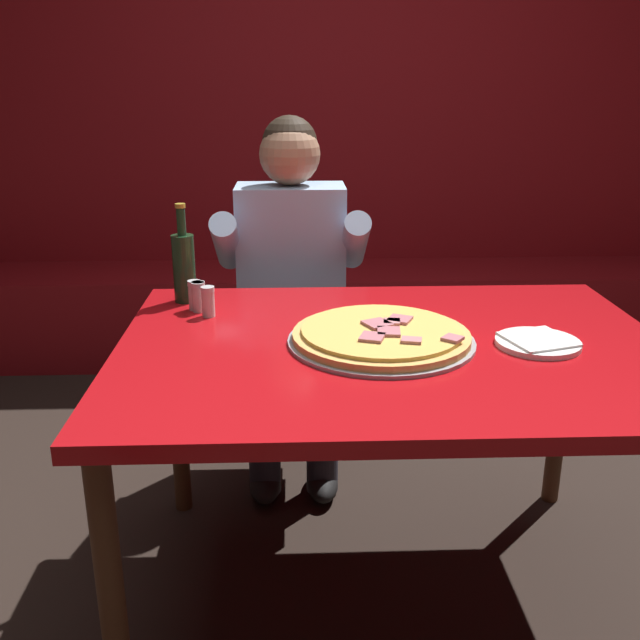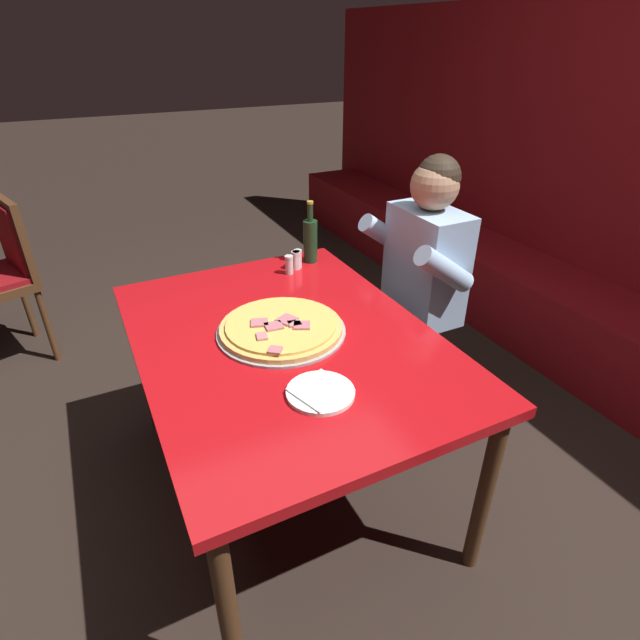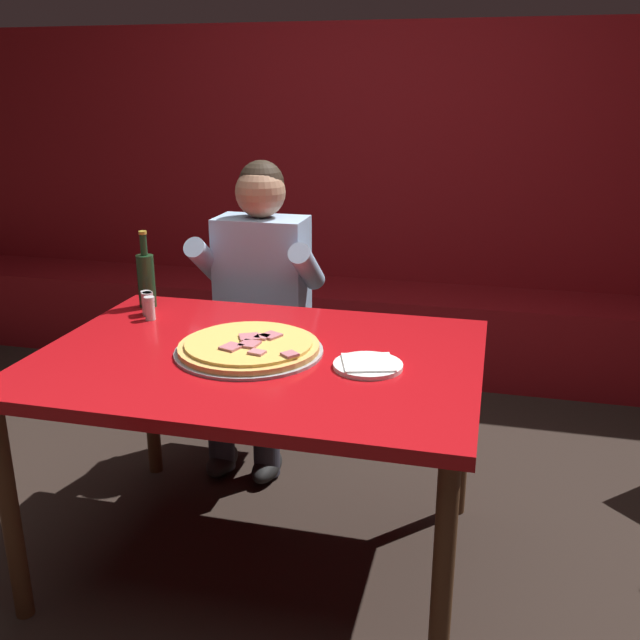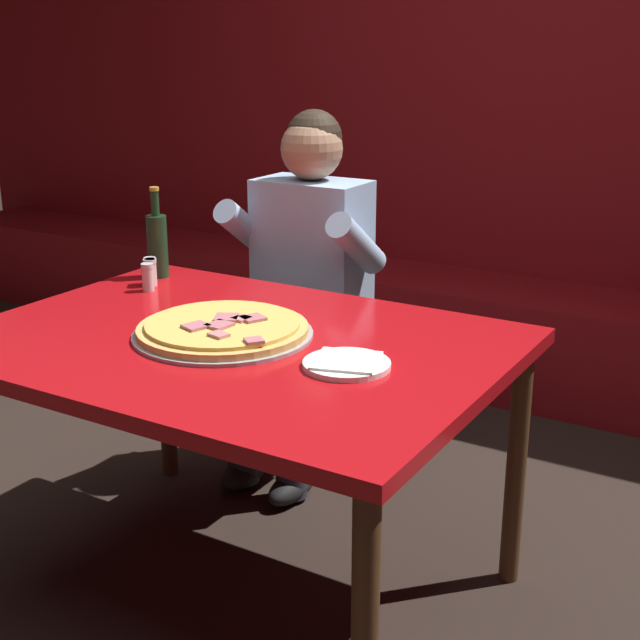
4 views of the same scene
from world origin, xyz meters
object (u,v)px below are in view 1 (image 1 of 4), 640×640
shaker_oregano (195,297)px  shaker_parmesan (199,298)px  shaker_red_pepper_flakes (199,298)px  diner_seated_blue_shirt (291,285)px  beer_bottle (184,265)px  shaker_black_pepper (208,303)px  plate_white_paper (538,342)px  main_dining_table (392,369)px  pizza (381,336)px

shaker_oregano → shaker_parmesan: same height
shaker_red_pepper_flakes → diner_seated_blue_shirt: 0.53m
beer_bottle → shaker_black_pepper: bearing=-60.3°
plate_white_paper → shaker_black_pepper: size_ratio=2.44×
main_dining_table → shaker_black_pepper: 0.55m
main_dining_table → shaker_oregano: shaker_oregano is taller
main_dining_table → plate_white_paper: plate_white_paper is taller
main_dining_table → shaker_oregano: (-0.53, 0.29, 0.11)m
main_dining_table → beer_bottle: 0.71m
main_dining_table → shaker_oregano: 0.62m
shaker_black_pepper → diner_seated_blue_shirt: size_ratio=0.07×
plate_white_paper → beer_bottle: (-0.93, 0.41, 0.10)m
plate_white_paper → shaker_oregano: shaker_oregano is taller
main_dining_table → diner_seated_blue_shirt: size_ratio=1.09×
plate_white_paper → shaker_black_pepper: (-0.84, 0.26, 0.03)m
diner_seated_blue_shirt → shaker_parmesan: bearing=-119.9°
main_dining_table → beer_bottle: beer_bottle is taller
shaker_oregano → diner_seated_blue_shirt: size_ratio=0.07×
main_dining_table → shaker_black_pepper: shaker_black_pepper is taller
plate_white_paper → shaker_red_pepper_flakes: 0.93m
pizza → beer_bottle: size_ratio=1.61×
main_dining_table → shaker_red_pepper_flakes: bearing=151.6°
main_dining_table → plate_white_paper: 0.37m
diner_seated_blue_shirt → pizza: bearing=-72.8°
beer_bottle → shaker_black_pepper: 0.18m
pizza → plate_white_paper: bearing=-5.0°
shaker_black_pepper → beer_bottle: bearing=119.7°
shaker_red_pepper_flakes → shaker_parmesan: (-0.00, -0.01, 0.00)m
beer_bottle → main_dining_table: bearing=-33.4°
shaker_oregano → shaker_parmesan: 0.02m
main_dining_table → diner_seated_blue_shirt: (-0.26, 0.73, 0.02)m
shaker_black_pepper → diner_seated_blue_shirt: diner_seated_blue_shirt is taller
shaker_red_pepper_flakes → shaker_oregano: (-0.01, 0.01, 0.00)m
shaker_parmesan → shaker_black_pepper: 0.06m
shaker_oregano → shaker_parmesan: (0.01, -0.02, 0.00)m
beer_bottle → shaker_oregano: beer_bottle is taller
shaker_oregano → diner_seated_blue_shirt: diner_seated_blue_shirt is taller
beer_bottle → shaker_oregano: bearing=-65.1°
shaker_red_pepper_flakes → shaker_parmesan: same height
shaker_red_pepper_flakes → shaker_oregano: 0.02m
shaker_red_pepper_flakes → main_dining_table: bearing=-28.4°
beer_bottle → shaker_red_pepper_flakes: beer_bottle is taller
plate_white_paper → diner_seated_blue_shirt: 0.98m
shaker_parmesan → diner_seated_blue_shirt: bearing=60.1°
shaker_parmesan → shaker_red_pepper_flakes: bearing=87.7°
shaker_red_pepper_flakes → diner_seated_blue_shirt: (0.26, 0.45, -0.09)m
main_dining_table → shaker_black_pepper: size_ratio=16.15×
beer_bottle → plate_white_paper: bearing=-23.8°
shaker_oregano → diner_seated_blue_shirt: bearing=57.9°
shaker_black_pepper → diner_seated_blue_shirt: (0.23, 0.50, -0.09)m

